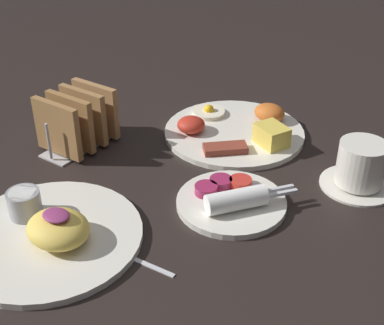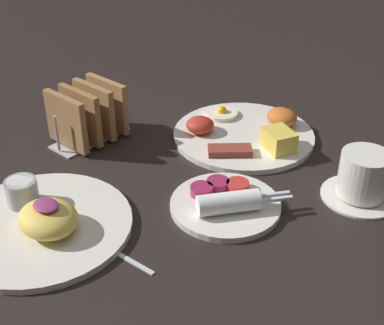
{
  "view_description": "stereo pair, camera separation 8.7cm",
  "coord_description": "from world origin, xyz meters",
  "px_view_note": "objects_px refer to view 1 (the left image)",
  "views": [
    {
      "loc": [
        0.48,
        -0.58,
        0.49
      ],
      "look_at": [
        0.06,
        0.03,
        0.03
      ],
      "focal_mm": 50.0,
      "sensor_mm": 36.0,
      "label": 1
    },
    {
      "loc": [
        0.55,
        -0.53,
        0.49
      ],
      "look_at": [
        0.06,
        0.03,
        0.03
      ],
      "focal_mm": 50.0,
      "sensor_mm": 36.0,
      "label": 2
    }
  ],
  "objects_px": {
    "plate_condiments": "(231,200)",
    "plate_foreground": "(49,231)",
    "coffee_cup": "(360,167)",
    "plate_breakfast": "(236,130)",
    "toast_rack": "(78,121)"
  },
  "relations": [
    {
      "from": "plate_foreground",
      "to": "coffee_cup",
      "type": "bearing_deg",
      "value": 50.34
    },
    {
      "from": "plate_condiments",
      "to": "toast_rack",
      "type": "xyz_separation_m",
      "value": [
        -0.32,
        0.01,
        0.04
      ]
    },
    {
      "from": "plate_foreground",
      "to": "plate_breakfast",
      "type": "bearing_deg",
      "value": 81.5
    },
    {
      "from": "plate_breakfast",
      "to": "plate_condiments",
      "type": "distance_m",
      "value": 0.23
    },
    {
      "from": "plate_foreground",
      "to": "plate_condiments",
      "type": "bearing_deg",
      "value": 51.23
    },
    {
      "from": "toast_rack",
      "to": "coffee_cup",
      "type": "bearing_deg",
      "value": 18.48
    },
    {
      "from": "plate_condiments",
      "to": "plate_foreground",
      "type": "relative_size",
      "value": 0.64
    },
    {
      "from": "plate_foreground",
      "to": "coffee_cup",
      "type": "distance_m",
      "value": 0.48
    },
    {
      "from": "plate_condiments",
      "to": "toast_rack",
      "type": "relative_size",
      "value": 1.14
    },
    {
      "from": "plate_breakfast",
      "to": "toast_rack",
      "type": "bearing_deg",
      "value": -138.37
    },
    {
      "from": "plate_foreground",
      "to": "coffee_cup",
      "type": "height_order",
      "value": "coffee_cup"
    },
    {
      "from": "plate_foreground",
      "to": "coffee_cup",
      "type": "xyz_separation_m",
      "value": [
        0.31,
        0.37,
        0.02
      ]
    },
    {
      "from": "coffee_cup",
      "to": "plate_foreground",
      "type": "bearing_deg",
      "value": -129.66
    },
    {
      "from": "plate_foreground",
      "to": "toast_rack",
      "type": "relative_size",
      "value": 1.78
    },
    {
      "from": "plate_foreground",
      "to": "toast_rack",
      "type": "bearing_deg",
      "value": 125.43
    }
  ]
}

